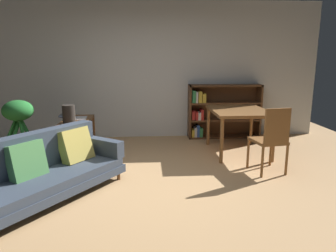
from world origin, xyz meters
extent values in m
plane|color=tan|center=(0.00, 0.00, 0.00)|extent=(8.16, 8.16, 0.00)
cube|color=silver|center=(0.00, 2.70, 1.35)|extent=(6.80, 0.10, 2.70)
cylinder|color=brown|center=(-0.48, 0.32, 0.05)|extent=(0.04, 0.04, 0.10)
cylinder|color=brown|center=(-0.97, 0.68, 0.05)|extent=(0.04, 0.04, 0.10)
cube|color=#384251|center=(-1.22, -0.19, 0.15)|extent=(1.67, 1.92, 0.10)
cube|color=#384251|center=(-1.22, -0.19, 0.25)|extent=(1.61, 1.85, 0.10)
cube|color=#384251|center=(-1.44, -0.03, 0.52)|extent=(1.19, 1.54, 0.44)
cube|color=#384251|center=(-0.72, 0.51, 0.41)|extent=(0.65, 0.52, 0.22)
cube|color=#4C894C|center=(-1.42, -0.27, 0.48)|extent=(0.41, 0.45, 0.42)
cube|color=tan|center=(-1.01, 0.29, 0.49)|extent=(0.46, 0.50, 0.45)
cube|color=brown|center=(-1.23, 1.85, 0.31)|extent=(0.43, 0.04, 0.62)
cube|color=brown|center=(-1.23, 0.87, 0.31)|extent=(0.43, 0.04, 0.62)
cube|color=brown|center=(-1.23, 1.36, 0.29)|extent=(0.43, 0.98, 0.04)
cube|color=brown|center=(-1.23, 1.36, 0.60)|extent=(0.43, 1.02, 0.04)
cube|color=brown|center=(-1.23, 1.36, 0.02)|extent=(0.43, 0.98, 0.04)
cube|color=silver|center=(-1.20, 1.49, 0.62)|extent=(0.25, 0.31, 0.02)
cube|color=black|center=(-1.41, 1.47, 0.66)|extent=(0.23, 0.30, 0.06)
cylinder|color=#2D2823|center=(-1.29, 1.18, 0.75)|extent=(0.19, 0.19, 0.28)
cylinder|color=slate|center=(-1.29, 1.18, 0.81)|extent=(0.11, 0.11, 0.01)
cylinder|color=#9E9389|center=(-2.16, 1.44, 0.13)|extent=(0.31, 0.31, 0.26)
cylinder|color=#287A33|center=(-2.06, 1.44, 0.43)|extent=(0.22, 0.04, 0.36)
cylinder|color=#287A33|center=(-2.09, 1.49, 0.48)|extent=(0.19, 0.15, 0.47)
cylinder|color=#287A33|center=(-2.17, 1.51, 0.54)|extent=(0.07, 0.20, 0.57)
cylinder|color=#287A33|center=(-2.28, 1.48, 0.47)|extent=(0.29, 0.14, 0.46)
cylinder|color=#287A33|center=(-2.26, 1.39, 0.49)|extent=(0.24, 0.15, 0.49)
cylinder|color=#287A33|center=(-2.20, 1.35, 0.42)|extent=(0.14, 0.22, 0.36)
cylinder|color=#287A33|center=(-2.09, 1.36, 0.48)|extent=(0.18, 0.20, 0.47)
ellipsoid|color=#287A33|center=(-2.16, 1.44, 0.77)|extent=(0.48, 0.48, 0.34)
cylinder|color=brown|center=(1.05, 1.95, 0.35)|extent=(0.06, 0.06, 0.70)
cylinder|color=brown|center=(1.05, 0.89, 0.35)|extent=(0.06, 0.06, 0.70)
cylinder|color=brown|center=(1.87, 1.95, 0.35)|extent=(0.06, 0.06, 0.70)
cylinder|color=brown|center=(1.87, 0.89, 0.35)|extent=(0.06, 0.06, 0.70)
cube|color=brown|center=(1.46, 1.42, 0.73)|extent=(0.92, 1.16, 0.05)
cylinder|color=brown|center=(1.40, 0.67, 0.22)|extent=(0.04, 0.04, 0.43)
cylinder|color=brown|center=(1.77, 0.73, 0.22)|extent=(0.04, 0.04, 0.43)
cylinder|color=brown|center=(1.47, 0.27, 0.22)|extent=(0.04, 0.04, 0.43)
cylinder|color=brown|center=(1.83, 0.33, 0.22)|extent=(0.04, 0.04, 0.43)
cube|color=brown|center=(1.62, 0.50, 0.45)|extent=(0.48, 0.50, 0.04)
cube|color=brown|center=(1.65, 0.30, 0.71)|extent=(0.37, 0.10, 0.48)
cube|color=#56351E|center=(0.77, 2.48, 0.54)|extent=(0.04, 0.31, 1.08)
cube|color=#56351E|center=(2.19, 2.48, 0.54)|extent=(0.04, 0.31, 1.08)
cube|color=#56351E|center=(1.48, 2.48, 1.06)|extent=(1.46, 0.31, 0.04)
cube|color=#56351E|center=(1.48, 2.48, 0.02)|extent=(1.46, 0.31, 0.04)
cube|color=#56351E|center=(1.48, 2.62, 0.54)|extent=(1.42, 0.04, 1.08)
cube|color=#56351E|center=(1.48, 2.48, 0.37)|extent=(1.42, 0.30, 0.04)
cube|color=#56351E|center=(1.48, 2.48, 0.71)|extent=(1.42, 0.30, 0.04)
cube|color=gold|center=(0.83, 2.47, 0.11)|extent=(0.05, 0.26, 0.15)
cube|color=silver|center=(0.89, 2.47, 0.13)|extent=(0.05, 0.24, 0.19)
cube|color=#2D5199|center=(0.94, 2.46, 0.15)|extent=(0.05, 0.20, 0.24)
cube|color=#337F47|center=(1.00, 2.46, 0.12)|extent=(0.06, 0.22, 0.17)
cube|color=red|center=(0.84, 2.45, 0.47)|extent=(0.06, 0.20, 0.18)
cube|color=red|center=(0.90, 2.47, 0.46)|extent=(0.05, 0.25, 0.16)
cube|color=silver|center=(0.96, 2.47, 0.46)|extent=(0.05, 0.26, 0.15)
cube|color=red|center=(1.01, 2.47, 0.49)|extent=(0.05, 0.26, 0.20)
cube|color=#337F47|center=(0.84, 2.46, 0.85)|extent=(0.07, 0.23, 0.24)
cube|color=silver|center=(0.90, 2.47, 0.84)|extent=(0.04, 0.24, 0.21)
cube|color=gold|center=(0.96, 2.47, 0.84)|extent=(0.07, 0.25, 0.22)
cube|color=gold|center=(1.04, 2.46, 0.82)|extent=(0.07, 0.24, 0.18)
camera|label=1|loc=(-0.08, -3.64, 1.60)|focal=33.21mm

